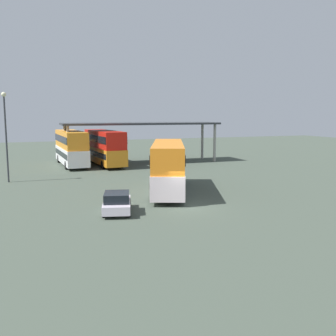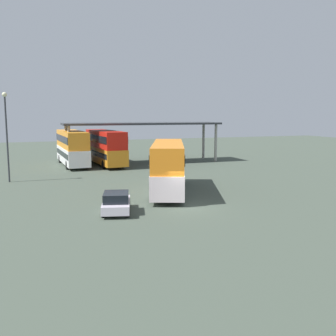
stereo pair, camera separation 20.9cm
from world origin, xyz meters
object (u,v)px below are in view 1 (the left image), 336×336
object	(u,v)px
double_decker_main	(168,165)
double_decker_mid_row	(104,146)
double_decker_near_canopy	(71,147)
lamppost_tall	(6,127)
parked_hatchback	(117,202)

from	to	relation	value
double_decker_main	double_decker_mid_row	distance (m)	18.78
double_decker_main	double_decker_near_canopy	size ratio (longest dim) A/B	0.96
double_decker_near_canopy	lamppost_tall	xyz separation A→B (m)	(-7.04, -10.17, 2.86)
lamppost_tall	double_decker_near_canopy	bearing A→B (deg)	55.30
double_decker_near_canopy	lamppost_tall	world-z (taller)	lamppost_tall
double_decker_mid_row	lamppost_tall	size ratio (longest dim) A/B	1.30
double_decker_main	double_decker_mid_row	xyz separation A→B (m)	(-1.39, 18.72, 0.14)
double_decker_main	double_decker_mid_row	size ratio (longest dim) A/B	0.99
double_decker_main	lamppost_tall	bearing A→B (deg)	73.16
double_decker_mid_row	lamppost_tall	xyz separation A→B (m)	(-10.98, -9.02, 2.84)
double_decker_near_canopy	lamppost_tall	bearing A→B (deg)	143.47
parked_hatchback	double_decker_mid_row	distance (m)	24.18
double_decker_main	lamppost_tall	distance (m)	16.00
double_decker_main	lamppost_tall	size ratio (longest dim) A/B	1.29
double_decker_main	double_decker_near_canopy	xyz separation A→B (m)	(-5.33, 19.87, 0.12)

